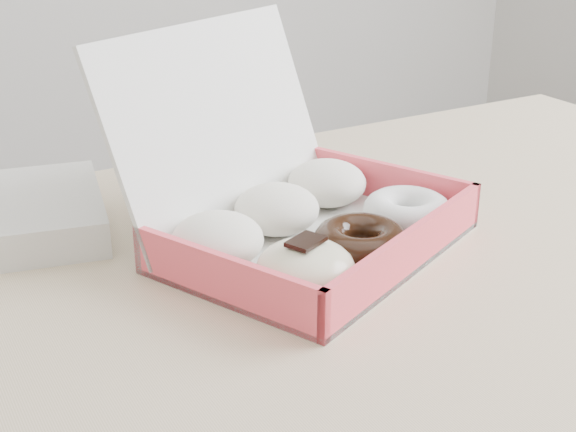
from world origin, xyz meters
TOP-DOWN VIEW (x-y plane):
  - table at (0.00, 0.00)m, footprint 1.20×0.80m
  - donut_box at (-0.08, 0.07)m, footprint 0.39×0.38m

SIDE VIEW (x-z plane):
  - table at x=0.00m, z-range 0.30..1.05m
  - donut_box at x=-0.08m, z-range 0.68..0.89m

